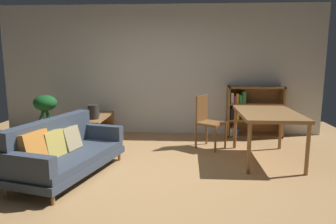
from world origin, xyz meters
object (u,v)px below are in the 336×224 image
at_px(open_laptop, 91,114).
at_px(dining_table, 268,117).
at_px(media_console, 95,130).
at_px(desk_speaker, 93,112).
at_px(fabric_couch, 63,150).
at_px(bookshelf, 251,111).
at_px(dining_chair_near, 207,119).
at_px(potted_floor_plant, 46,112).

height_order(open_laptop, dining_table, dining_table).
bearing_deg(media_console, desk_speaker, -76.35).
xyz_separation_m(fabric_couch, media_console, (-0.06, 1.68, -0.11)).
height_order(fabric_couch, bookshelf, bookshelf).
height_order(fabric_couch, desk_speaker, fabric_couch).
bearing_deg(open_laptop, bookshelf, 10.53).
distance_m(open_laptop, desk_speaker, 0.45).
bearing_deg(bookshelf, desk_speaker, -161.76).
xyz_separation_m(open_laptop, bookshelf, (3.19, 0.59, -0.01)).
relative_size(desk_speaker, bookshelf, 0.23).
bearing_deg(media_console, bookshelf, 13.33).
bearing_deg(desk_speaker, dining_chair_near, 2.27).
relative_size(dining_table, bookshelf, 1.20).
height_order(dining_table, bookshelf, bookshelf).
bearing_deg(bookshelf, media_console, -166.67).
distance_m(potted_floor_plant, dining_table, 4.04).
xyz_separation_m(dining_table, dining_chair_near, (-0.90, 0.64, -0.18)).
distance_m(dining_table, bookshelf, 1.57).
bearing_deg(open_laptop, dining_table, -17.04).
relative_size(media_console, open_laptop, 2.66).
relative_size(fabric_couch, open_laptop, 4.22).
height_order(media_console, potted_floor_plant, potted_floor_plant).
bearing_deg(open_laptop, fabric_couch, -84.53).
xyz_separation_m(desk_speaker, dining_table, (2.96, -0.56, 0.05)).
height_order(desk_speaker, potted_floor_plant, potted_floor_plant).
distance_m(desk_speaker, dining_table, 3.02).
xyz_separation_m(media_console, bookshelf, (3.08, 0.73, 0.28)).
bearing_deg(dining_chair_near, desk_speaker, -177.73).
xyz_separation_m(fabric_couch, bookshelf, (3.02, 2.41, 0.16)).
height_order(potted_floor_plant, bookshelf, bookshelf).
xyz_separation_m(potted_floor_plant, dining_chair_near, (3.06, -0.15, -0.07)).
height_order(open_laptop, desk_speaker, desk_speaker).
xyz_separation_m(open_laptop, desk_speaker, (0.18, -0.40, 0.11)).
height_order(media_console, open_laptop, open_laptop).
height_order(open_laptop, dining_chair_near, dining_chair_near).
relative_size(media_console, dining_chair_near, 1.26).
bearing_deg(dining_chair_near, potted_floor_plant, 177.17).
height_order(potted_floor_plant, dining_chair_near, dining_chair_near).
bearing_deg(fabric_couch, media_console, 92.08).
distance_m(media_console, dining_table, 3.17).
height_order(dining_chair_near, bookshelf, bookshelf).
height_order(media_console, dining_table, dining_table).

